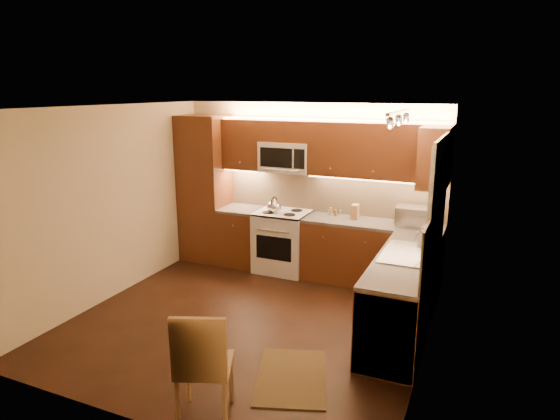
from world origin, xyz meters
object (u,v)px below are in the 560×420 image
at_px(sink, 407,247).
at_px(soap_bottle, 423,235).
at_px(microwave, 286,157).
at_px(knife_block, 355,212).
at_px(toaster_oven, 413,216).
at_px(stove, 283,241).
at_px(dining_chair, 204,362).
at_px(kettle, 274,204).

xyz_separation_m(sink, soap_bottle, (0.10, 0.49, 0.03)).
xyz_separation_m(microwave, knife_block, (1.07, -0.02, -0.72)).
height_order(toaster_oven, soap_bottle, toaster_oven).
bearing_deg(stove, dining_chair, -77.43).
distance_m(microwave, toaster_oven, 1.99).
distance_m(stove, knife_block, 1.20).
relative_size(sink, dining_chair, 0.86).
bearing_deg(microwave, knife_block, -0.97).
bearing_deg(kettle, soap_bottle, -6.83).
bearing_deg(soap_bottle, sink, -84.82).
height_order(soap_bottle, dining_chair, soap_bottle).
relative_size(stove, sink, 1.07).
bearing_deg(stove, kettle, -134.88).
height_order(microwave, sink, microwave).
bearing_deg(soap_bottle, toaster_oven, 124.60).
height_order(knife_block, dining_chair, knife_block).
bearing_deg(soap_bottle, kettle, -176.91).
height_order(sink, toaster_oven, toaster_oven).
distance_m(microwave, knife_block, 1.29).
xyz_separation_m(kettle, toaster_oven, (1.97, 0.19, -0.01)).
height_order(stove, dining_chair, dining_chair).
bearing_deg(dining_chair, knife_block, 63.17).
bearing_deg(toaster_oven, soap_bottle, -73.36).
relative_size(microwave, toaster_oven, 1.78).
relative_size(soap_bottle, dining_chair, 0.20).
relative_size(kettle, toaster_oven, 0.57).
bearing_deg(dining_chair, sink, 39.33).
height_order(stove, kettle, kettle).
distance_m(microwave, sink, 2.48).
bearing_deg(sink, toaster_oven, 96.14).
bearing_deg(soap_bottle, knife_block, 160.77).
relative_size(sink, soap_bottle, 4.24).
relative_size(kettle, knife_block, 1.19).
xyz_separation_m(stove, sink, (2.00, -1.12, 0.52)).
distance_m(knife_block, dining_chair, 3.54).
height_order(microwave, knife_block, microwave).
distance_m(microwave, dining_chair, 3.79).
bearing_deg(stove, knife_block, 6.25).
distance_m(sink, knife_block, 1.55).
relative_size(microwave, sink, 0.88).
height_order(stove, knife_block, knife_block).
bearing_deg(knife_block, dining_chair, -97.53).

